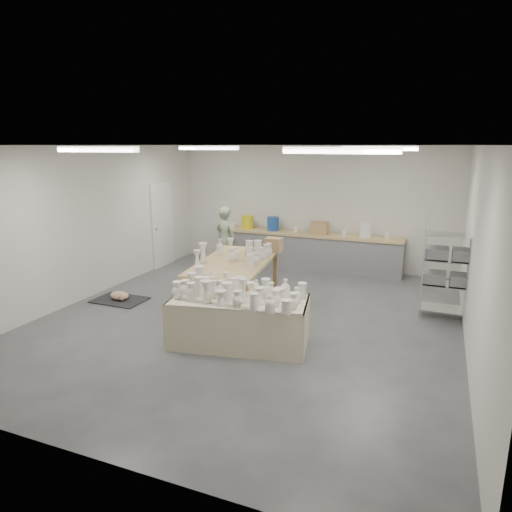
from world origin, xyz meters
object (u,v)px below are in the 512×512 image
at_px(potter, 226,240).
at_px(red_stool, 231,259).
at_px(drying_table, 239,318).
at_px(work_table, 240,260).

distance_m(potter, red_stool, 0.61).
relative_size(drying_table, work_table, 0.87).
bearing_deg(work_table, red_stool, 111.37).
bearing_deg(red_stool, potter, -90.00).
relative_size(work_table, potter, 1.60).
height_order(work_table, red_stool, work_table).
bearing_deg(drying_table, potter, 107.55).
bearing_deg(potter, work_table, 139.18).
distance_m(work_table, red_stool, 2.71).
relative_size(drying_table, red_stool, 7.03).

